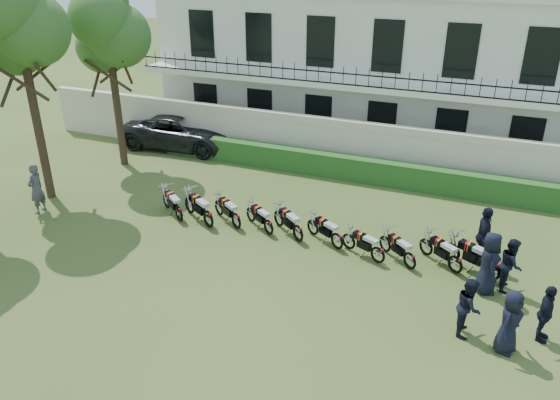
{
  "coord_description": "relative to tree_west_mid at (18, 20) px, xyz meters",
  "views": [
    {
      "loc": [
        6.28,
        -13.61,
        9.1
      ],
      "look_at": [
        0.16,
        1.26,
        1.48
      ],
      "focal_mm": 35.0,
      "sensor_mm": 36.0,
      "label": 1
    }
  ],
  "objects": [
    {
      "name": "motorcycle_5",
      "position": [
        11.58,
        0.37,
        -6.22
      ],
      "size": [
        1.57,
        0.97,
        0.96
      ],
      "rotation": [
        0.0,
        0.0,
        1.04
      ],
      "color": "black",
      "rests_on": "ground"
    },
    {
      "name": "officer_4",
      "position": [
        16.78,
        0.13,
        -5.87
      ],
      "size": [
        0.65,
        0.82,
        1.61
      ],
      "primitive_type": "imported",
      "rotation": [
        0.0,
        0.0,
        1.63
      ],
      "color": "black",
      "rests_on": "ground"
    },
    {
      "name": "motorcycle_7",
      "position": [
        13.99,
        0.06,
        -6.23
      ],
      "size": [
        1.41,
        1.16,
        0.95
      ],
      "rotation": [
        0.0,
        0.0,
        0.89
      ],
      "color": "black",
      "rests_on": "ground"
    },
    {
      "name": "motorcycle_4",
      "position": [
        10.24,
        0.34,
        -6.2
      ],
      "size": [
        1.54,
        1.2,
        1.02
      ],
      "rotation": [
        0.0,
        0.0,
        0.92
      ],
      "color": "black",
      "rests_on": "ground"
    },
    {
      "name": "officer_5",
      "position": [
        15.95,
        1.26,
        -5.71
      ],
      "size": [
        0.52,
        1.14,
        1.92
      ],
      "primitive_type": "imported",
      "rotation": [
        0.0,
        0.0,
        1.62
      ],
      "color": "black",
      "rests_on": "ground"
    },
    {
      "name": "perimeter_wall",
      "position": [
        9.46,
        7.0,
        -5.5
      ],
      "size": [
        30.0,
        0.35,
        2.3
      ],
      "color": "beige",
      "rests_on": "ground"
    },
    {
      "name": "inspector",
      "position": [
        0.59,
        -1.21,
        -5.74
      ],
      "size": [
        0.49,
        0.71,
        1.87
      ],
      "primitive_type": "imported",
      "rotation": [
        0.0,
        0.0,
        -1.5
      ],
      "color": "#555459",
      "rests_on": "ground"
    },
    {
      "name": "hedge",
      "position": [
        10.46,
        6.2,
        -6.17
      ],
      "size": [
        18.0,
        0.6,
        1.0
      ],
      "primitive_type": "cube",
      "color": "#1C4D1B",
      "rests_on": "ground"
    },
    {
      "name": "motorcycle_1",
      "position": [
        6.99,
        0.07,
        -6.16
      ],
      "size": [
        1.78,
        1.13,
        1.1
      ],
      "rotation": [
        0.0,
        0.0,
        1.03
      ],
      "color": "black",
      "rests_on": "ground"
    },
    {
      "name": "motorcycle_8",
      "position": [
        15.29,
        0.36,
        -6.22
      ],
      "size": [
        1.48,
        1.14,
        0.98
      ],
      "rotation": [
        0.0,
        0.0,
        0.93
      ],
      "color": "black",
      "rests_on": "ground"
    },
    {
      "name": "tree_west_mid",
      "position": [
        0.0,
        0.0,
        0.0
      ],
      "size": [
        3.4,
        3.2,
        8.82
      ],
      "color": "#473323",
      "rests_on": "ground"
    },
    {
      "name": "motorcycle_0",
      "position": [
        5.78,
        0.1,
        -6.21
      ],
      "size": [
        1.53,
        1.16,
        1.0
      ],
      "rotation": [
        0.0,
        0.0,
        0.94
      ],
      "color": "black",
      "rests_on": "ground"
    },
    {
      "name": "tree_west_near",
      "position": [
        0.5,
        4.0,
        -0.78
      ],
      "size": [
        3.4,
        3.2,
        7.9
      ],
      "color": "#473323",
      "rests_on": "ground"
    },
    {
      "name": "officer_2",
      "position": [
        17.64,
        -1.97,
        -5.88
      ],
      "size": [
        0.56,
        0.98,
        1.58
      ],
      "primitive_type": "imported",
      "rotation": [
        0.0,
        0.0,
        1.38
      ],
      "color": "black",
      "rests_on": "ground"
    },
    {
      "name": "motorcycle_9",
      "position": [
        16.31,
        0.34,
        -6.16
      ],
      "size": [
        1.82,
        1.06,
        1.1
      ],
      "rotation": [
        0.0,
        0.0,
        1.08
      ],
      "color": "black",
      "rests_on": "ground"
    },
    {
      "name": "ground",
      "position": [
        9.46,
        -1.0,
        -6.67
      ],
      "size": [
        100.0,
        100.0,
        0.0
      ],
      "primitive_type": "plane",
      "color": "#3B5321",
      "rests_on": "ground"
    },
    {
      "name": "officer_1",
      "position": [
        15.86,
        -2.38,
        -5.87
      ],
      "size": [
        0.64,
        0.8,
        1.59
      ],
      "primitive_type": "imported",
      "rotation": [
        0.0,
        0.0,
        1.62
      ],
      "color": "black",
      "rests_on": "ground"
    },
    {
      "name": "building",
      "position": [
        9.46,
        12.96,
        -2.96
      ],
      "size": [
        20.4,
        9.6,
        7.4
      ],
      "color": "white",
      "rests_on": "ground"
    },
    {
      "name": "officer_0",
      "position": [
        16.83,
        -2.74,
        -5.82
      ],
      "size": [
        0.77,
        0.96,
        1.71
      ],
      "primitive_type": "imported",
      "rotation": [
        0.0,
        0.0,
        1.26
      ],
      "color": "black",
      "rests_on": "ground"
    },
    {
      "name": "motorcycle_6",
      "position": [
        13.01,
        0.03,
        -6.24
      ],
      "size": [
        1.61,
        0.83,
        0.94
      ],
      "rotation": [
        0.0,
        0.0,
        1.15
      ],
      "color": "black",
      "rests_on": "ground"
    },
    {
      "name": "motorcycle_2",
      "position": [
        7.93,
        0.36,
        -6.2
      ],
      "size": [
        1.59,
        1.1,
        1.01
      ],
      "rotation": [
        0.0,
        0.0,
        0.98
      ],
      "color": "black",
      "rests_on": "ground"
    },
    {
      "name": "motorcycle_3",
      "position": [
        9.14,
        0.41,
        -6.24
      ],
      "size": [
        1.47,
        1.02,
        0.94
      ],
      "rotation": [
        0.0,
        0.0,
        0.98
      ],
      "color": "black",
      "rests_on": "ground"
    },
    {
      "name": "suv",
      "position": [
        1.77,
        6.92,
        -5.87
      ],
      "size": [
        5.96,
        3.07,
        1.61
      ],
      "primitive_type": "imported",
      "rotation": [
        0.0,
        0.0,
        1.64
      ],
      "color": "black",
      "rests_on": "ground"
    },
    {
      "name": "officer_3",
      "position": [
        16.19,
        -0.28,
        -5.73
      ],
      "size": [
        0.84,
        1.05,
        1.88
      ],
      "primitive_type": "imported",
      "rotation": [
        0.0,
        0.0,
        1.86
      ],
      "color": "black",
      "rests_on": "ground"
    }
  ]
}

